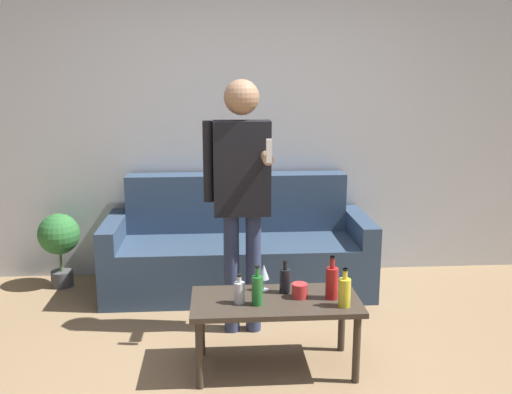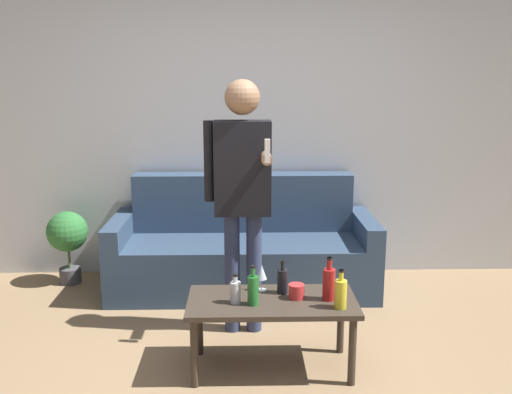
{
  "view_description": "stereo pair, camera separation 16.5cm",
  "coord_description": "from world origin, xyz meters",
  "px_view_note": "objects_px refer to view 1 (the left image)",
  "views": [
    {
      "loc": [
        -0.25,
        -2.67,
        1.73
      ],
      "look_at": [
        -0.0,
        0.85,
        0.95
      ],
      "focal_mm": 40.0,
      "sensor_mm": 36.0,
      "label": 1
    },
    {
      "loc": [
        -0.08,
        -2.68,
        1.73
      ],
      "look_at": [
        -0.0,
        0.85,
        0.95
      ],
      "focal_mm": 40.0,
      "sensor_mm": 36.0,
      "label": 2
    }
  ],
  "objects_px": {
    "coffee_table": "(275,308)",
    "person_standing_front": "(241,184)",
    "bottle_orange": "(239,292)",
    "couch": "(238,250)"
  },
  "relations": [
    {
      "from": "coffee_table",
      "to": "person_standing_front",
      "type": "relative_size",
      "value": 0.58
    },
    {
      "from": "bottle_orange",
      "to": "person_standing_front",
      "type": "relative_size",
      "value": 0.1
    },
    {
      "from": "bottle_orange",
      "to": "couch",
      "type": "bearing_deg",
      "value": 88.11
    },
    {
      "from": "couch",
      "to": "coffee_table",
      "type": "bearing_deg",
      "value": -82.87
    },
    {
      "from": "bottle_orange",
      "to": "coffee_table",
      "type": "bearing_deg",
      "value": 11.54
    },
    {
      "from": "couch",
      "to": "bottle_orange",
      "type": "xyz_separation_m",
      "value": [
        -0.05,
        -1.37,
        0.19
      ]
    },
    {
      "from": "coffee_table",
      "to": "person_standing_front",
      "type": "height_order",
      "value": "person_standing_front"
    },
    {
      "from": "couch",
      "to": "coffee_table",
      "type": "xyz_separation_m",
      "value": [
        0.17,
        -1.33,
        0.06
      ]
    },
    {
      "from": "couch",
      "to": "person_standing_front",
      "type": "xyz_separation_m",
      "value": [
        -0.01,
        -0.81,
        0.7
      ]
    },
    {
      "from": "person_standing_front",
      "to": "bottle_orange",
      "type": "bearing_deg",
      "value": -94.02
    }
  ]
}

